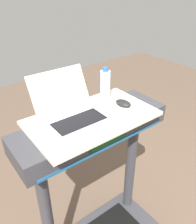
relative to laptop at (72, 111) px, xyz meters
The scene contains 4 objects.
desk_board 0.12m from the laptop, 26.06° to the right, with size 0.69×0.40×0.02m, color beige.
laptop is the anchor object (origin of this frame).
computer_mouse 0.32m from the laptop, 11.30° to the right, with size 0.06×0.10×0.03m, color black.
water_bottle 0.27m from the laptop, 10.55° to the left, with size 0.06×0.06×0.21m.
Camera 1 is at (-0.63, -0.18, 1.78)m, focal length 37.65 mm.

